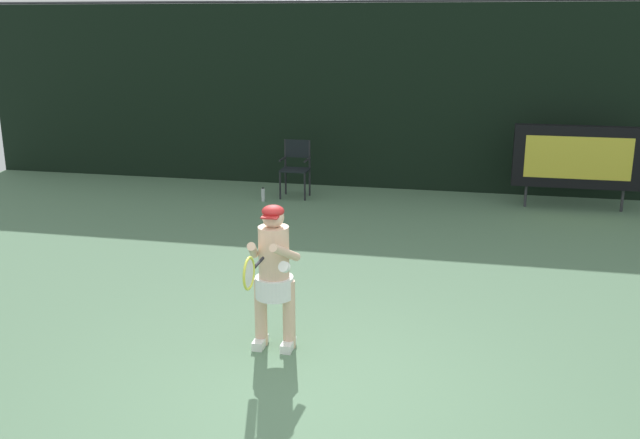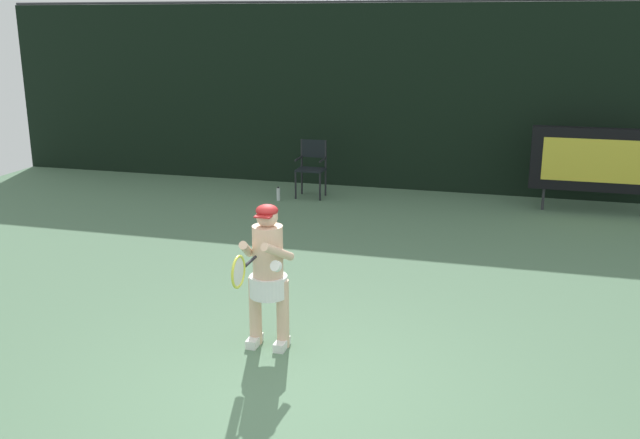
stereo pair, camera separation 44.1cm
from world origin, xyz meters
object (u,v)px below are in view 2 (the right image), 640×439
at_px(water_bottle, 278,194).
at_px(tennis_player, 268,270).
at_px(scoreboard, 597,160).
at_px(umpire_chair, 312,165).
at_px(tennis_racket, 239,271).

bearing_deg(water_bottle, tennis_player, -72.12).
xyz_separation_m(scoreboard, tennis_player, (-3.70, -6.53, -0.12)).
distance_m(scoreboard, umpire_chair, 5.10).
relative_size(tennis_player, tennis_racket, 2.51).
height_order(scoreboard, umpire_chair, scoreboard).
bearing_deg(tennis_player, scoreboard, 60.45).
xyz_separation_m(water_bottle, tennis_racket, (1.87, -6.57, 0.92)).
distance_m(tennis_player, tennis_racket, 0.71).
distance_m(scoreboard, tennis_player, 7.50).
bearing_deg(tennis_racket, scoreboard, 54.46).
relative_size(scoreboard, tennis_player, 1.46).
xyz_separation_m(umpire_chair, tennis_player, (1.39, -6.39, 0.21)).
bearing_deg(tennis_racket, water_bottle, 97.75).
height_order(scoreboard, tennis_racket, scoreboard).
height_order(umpire_chair, tennis_racket, tennis_racket).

